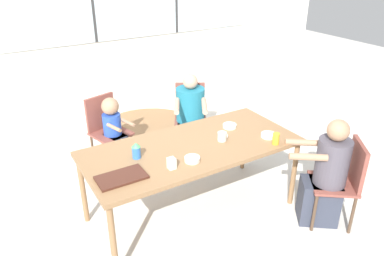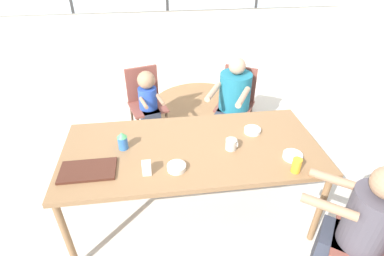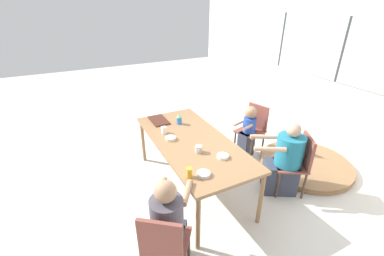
% 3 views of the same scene
% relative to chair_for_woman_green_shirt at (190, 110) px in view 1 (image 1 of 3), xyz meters
% --- Properties ---
extents(ground_plane, '(16.00, 16.00, 0.00)m').
position_rel_chair_for_woman_green_shirt_xyz_m(ground_plane, '(-0.71, -1.23, -0.51)').
color(ground_plane, beige).
extents(wall_back_with_windows, '(8.40, 0.08, 2.80)m').
position_rel_chair_for_woman_green_shirt_xyz_m(wall_back_with_windows, '(-0.71, 1.46, 0.91)').
color(wall_back_with_windows, white).
rests_on(wall_back_with_windows, ground_plane).
extents(dining_table, '(2.01, 0.92, 0.76)m').
position_rel_chair_for_woman_green_shirt_xyz_m(dining_table, '(-0.71, -1.23, 0.20)').
color(dining_table, olive).
rests_on(dining_table, ground_plane).
extents(chair_for_woman_green_shirt, '(0.55, 0.55, 0.85)m').
position_rel_chair_for_woman_green_shirt_xyz_m(chair_for_woman_green_shirt, '(0.00, 0.00, 0.00)').
color(chair_for_woman_green_shirt, brown).
rests_on(chair_for_woman_green_shirt, ground_plane).
extents(chair_for_man_blue_shirt, '(0.56, 0.56, 0.85)m').
position_rel_chair_for_woman_green_shirt_xyz_m(chair_for_man_blue_shirt, '(0.43, -2.07, 0.00)').
color(chair_for_man_blue_shirt, brown).
rests_on(chair_for_man_blue_shirt, ground_plane).
extents(chair_for_toddler, '(0.49, 0.49, 0.85)m').
position_rel_chair_for_woman_green_shirt_xyz_m(chair_for_toddler, '(-1.09, 0.14, 0.00)').
color(chair_for_toddler, brown).
rests_on(chair_for_toddler, ground_plane).
extents(person_woman_green_shirt, '(0.62, 0.73, 1.04)m').
position_rel_chair_for_woman_green_shirt_xyz_m(person_woman_green_shirt, '(-0.09, -0.15, -0.05)').
color(person_woman_green_shirt, '#333847').
rests_on(person_woman_green_shirt, ground_plane).
extents(person_man_blue_shirt, '(0.61, 0.56, 1.07)m').
position_rel_chair_for_woman_green_shirt_xyz_m(person_man_blue_shirt, '(0.30, -1.97, -0.02)').
color(person_man_blue_shirt, '#333847').
rests_on(person_man_blue_shirt, ground_plane).
extents(person_toddler, '(0.30, 0.42, 0.89)m').
position_rel_chair_for_woman_green_shirt_xyz_m(person_toddler, '(-1.05, -0.01, -0.08)').
color(person_toddler, '#333847').
rests_on(person_toddler, ground_plane).
extents(food_tray_dark, '(0.39, 0.23, 0.02)m').
position_rel_chair_for_woman_green_shirt_xyz_m(food_tray_dark, '(-1.47, -1.41, 0.26)').
color(food_tray_dark, '#472319').
rests_on(food_tray_dark, dining_table).
extents(coffee_mug, '(0.09, 0.09, 0.08)m').
position_rel_chair_for_woman_green_shirt_xyz_m(coffee_mug, '(-0.41, -1.29, 0.29)').
color(coffee_mug, beige).
rests_on(coffee_mug, dining_table).
extents(sippy_cup, '(0.08, 0.08, 0.15)m').
position_rel_chair_for_woman_green_shirt_xyz_m(sippy_cup, '(-1.24, -1.17, 0.33)').
color(sippy_cup, blue).
rests_on(sippy_cup, dining_table).
extents(juice_glass, '(0.07, 0.07, 0.11)m').
position_rel_chair_for_woman_green_shirt_xyz_m(juice_glass, '(-0.02, -1.60, 0.30)').
color(juice_glass, gold).
rests_on(juice_glass, dining_table).
extents(milk_carton_small, '(0.06, 0.06, 0.10)m').
position_rel_chair_for_woman_green_shirt_xyz_m(milk_carton_small, '(-1.06, -1.48, 0.30)').
color(milk_carton_small, silver).
rests_on(milk_carton_small, dining_table).
extents(bowl_white_shallow, '(0.14, 0.14, 0.03)m').
position_rel_chair_for_woman_green_shirt_xyz_m(bowl_white_shallow, '(0.02, -1.45, 0.27)').
color(bowl_white_shallow, silver).
rests_on(bowl_white_shallow, dining_table).
extents(bowl_cereal, '(0.14, 0.14, 0.03)m').
position_rel_chair_for_woman_green_shirt_xyz_m(bowl_cereal, '(-0.18, -1.09, 0.27)').
color(bowl_cereal, white).
rests_on(bowl_cereal, dining_table).
extents(bowl_fruit, '(0.14, 0.14, 0.04)m').
position_rel_chair_for_woman_green_shirt_xyz_m(bowl_fruit, '(-0.85, -1.47, 0.27)').
color(bowl_fruit, silver).
rests_on(bowl_fruit, dining_table).
extents(folded_table_stack, '(1.42, 1.42, 0.09)m').
position_rel_chair_for_woman_green_shirt_xyz_m(folded_table_stack, '(-0.32, 0.62, -0.46)').
color(folded_table_stack, olive).
rests_on(folded_table_stack, ground_plane).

